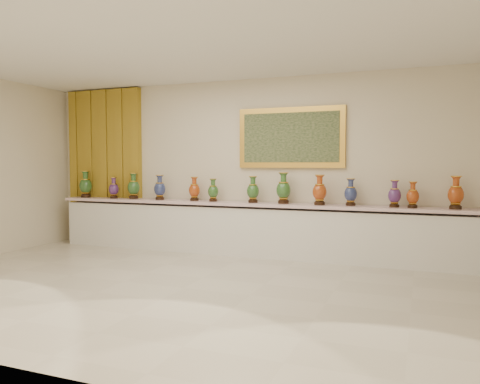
# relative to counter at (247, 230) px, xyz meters

# --- Properties ---
(ground) EXTENTS (8.00, 8.00, 0.00)m
(ground) POSITION_rel_counter_xyz_m (0.00, -2.27, -0.44)
(ground) COLOR beige
(ground) RESTS_ON ground
(room) EXTENTS (8.00, 8.00, 8.00)m
(room) POSITION_rel_counter_xyz_m (-2.43, 0.17, 1.14)
(room) COLOR beige
(room) RESTS_ON ground
(counter) EXTENTS (7.28, 0.48, 0.90)m
(counter) POSITION_rel_counter_xyz_m (0.00, 0.00, 0.00)
(counter) COLOR white
(counter) RESTS_ON ground
(vase_0) EXTENTS (0.31, 0.31, 0.52)m
(vase_0) POSITION_rel_counter_xyz_m (-3.35, -0.02, 0.69)
(vase_0) COLOR black
(vase_0) RESTS_ON counter
(vase_1) EXTENTS (0.22, 0.22, 0.40)m
(vase_1) POSITION_rel_counter_xyz_m (-2.69, -0.03, 0.64)
(vase_1) COLOR black
(vase_1) RESTS_ON counter
(vase_2) EXTENTS (0.28, 0.28, 0.48)m
(vase_2) POSITION_rel_counter_xyz_m (-2.27, 0.01, 0.68)
(vase_2) COLOR black
(vase_2) RESTS_ON counter
(vase_3) EXTENTS (0.25, 0.25, 0.45)m
(vase_3) POSITION_rel_counter_xyz_m (-1.68, -0.03, 0.67)
(vase_3) COLOR black
(vase_3) RESTS_ON counter
(vase_4) EXTENTS (0.25, 0.25, 0.42)m
(vase_4) POSITION_rel_counter_xyz_m (-1.00, 0.00, 0.65)
(vase_4) COLOR black
(vase_4) RESTS_ON counter
(vase_5) EXTENTS (0.24, 0.24, 0.40)m
(vase_5) POSITION_rel_counter_xyz_m (-0.63, -0.01, 0.64)
(vase_5) COLOR black
(vase_5) RESTS_ON counter
(vase_6) EXTENTS (0.23, 0.23, 0.45)m
(vase_6) POSITION_rel_counter_xyz_m (0.11, -0.01, 0.66)
(vase_6) COLOR black
(vase_6) RESTS_ON counter
(vase_7) EXTENTS (0.29, 0.29, 0.51)m
(vase_7) POSITION_rel_counter_xyz_m (0.63, 0.01, 0.69)
(vase_7) COLOR black
(vase_7) RESTS_ON counter
(vase_8) EXTENTS (0.29, 0.29, 0.48)m
(vase_8) POSITION_rel_counter_xyz_m (1.24, -0.05, 0.68)
(vase_8) COLOR black
(vase_8) RESTS_ON counter
(vase_9) EXTENTS (0.24, 0.24, 0.42)m
(vase_9) POSITION_rel_counter_xyz_m (1.71, 0.02, 0.65)
(vase_9) COLOR black
(vase_9) RESTS_ON counter
(vase_10) EXTENTS (0.21, 0.21, 0.41)m
(vase_10) POSITION_rel_counter_xyz_m (2.37, -0.01, 0.65)
(vase_10) COLOR black
(vase_10) RESTS_ON counter
(vase_11) EXTENTS (0.22, 0.22, 0.39)m
(vase_11) POSITION_rel_counter_xyz_m (2.62, -0.03, 0.64)
(vase_11) COLOR black
(vase_11) RESTS_ON counter
(vase_12) EXTENTS (0.26, 0.26, 0.48)m
(vase_12) POSITION_rel_counter_xyz_m (3.20, -0.00, 0.68)
(vase_12) COLOR black
(vase_12) RESTS_ON counter
(label_card) EXTENTS (0.10, 0.06, 0.00)m
(label_card) POSITION_rel_counter_xyz_m (-1.19, -0.14, 0.47)
(label_card) COLOR white
(label_card) RESTS_ON counter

